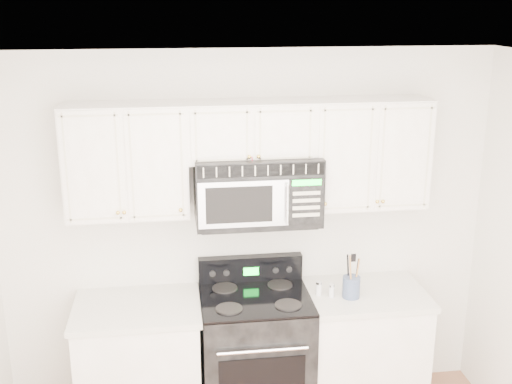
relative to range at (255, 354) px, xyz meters
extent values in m
cube|color=white|center=(-0.01, -1.43, 2.12)|extent=(3.50, 3.50, 0.01)
cube|color=white|center=(-0.01, 0.32, 0.82)|extent=(3.50, 0.01, 2.60)
cube|color=beige|center=(-0.81, 0.00, -0.04)|extent=(0.82, 0.63, 0.88)
cube|color=beige|center=(-0.81, 0.00, 0.42)|extent=(0.86, 0.65, 0.04)
cube|color=beige|center=(0.79, 0.00, -0.04)|extent=(0.82, 0.63, 0.88)
cube|color=beige|center=(0.79, 0.00, 0.42)|extent=(0.86, 0.65, 0.04)
cube|color=black|center=(0.00, -0.01, -0.02)|extent=(0.76, 0.65, 0.92)
cylinder|color=silver|center=(0.00, -0.36, 0.24)|extent=(0.60, 0.02, 0.02)
cube|color=black|center=(0.00, -0.01, 0.44)|extent=(0.76, 0.65, 0.02)
cube|color=black|center=(0.00, 0.28, 0.54)|extent=(0.76, 0.08, 0.20)
cube|color=#08F52C|center=(0.00, 0.23, 0.54)|extent=(0.11, 0.00, 0.06)
cube|color=beige|center=(-0.83, 0.15, 1.41)|extent=(0.80, 0.33, 0.75)
cube|color=beige|center=(0.81, 0.15, 1.41)|extent=(0.80, 0.33, 0.75)
cube|color=beige|center=(-0.01, 0.15, 1.59)|extent=(0.84, 0.33, 0.39)
sphere|color=gold|center=(-0.85, -0.03, 1.12)|extent=(0.03, 0.03, 0.03)
sphere|color=gold|center=(-0.49, -0.03, 1.12)|extent=(0.03, 0.03, 0.03)
sphere|color=gold|center=(0.47, -0.03, 1.12)|extent=(0.03, 0.03, 0.03)
sphere|color=gold|center=(0.83, -0.03, 1.12)|extent=(0.03, 0.03, 0.03)
sphere|color=gold|center=(-0.04, -0.03, 1.46)|extent=(0.03, 0.03, 0.03)
sphere|color=gold|center=(0.02, -0.03, 1.46)|extent=(0.03, 0.03, 0.03)
cylinder|color=red|center=(-0.03, -0.03, 1.40)|extent=(0.01, 0.00, 0.12)
sphere|color=gold|center=(-0.03, -0.03, 1.33)|extent=(0.04, 0.04, 0.04)
cube|color=black|center=(0.03, 0.11, 1.20)|extent=(0.84, 0.42, 0.46)
cube|color=beige|center=(0.03, -0.09, 1.38)|extent=(0.82, 0.01, 0.08)
cube|color=silver|center=(-0.09, -0.10, 1.16)|extent=(0.59, 0.01, 0.31)
cube|color=black|center=(-0.12, -0.11, 1.16)|extent=(0.43, 0.01, 0.24)
cube|color=black|center=(0.32, -0.10, 1.16)|extent=(0.23, 0.01, 0.31)
cube|color=#08F52C|center=(0.32, -0.11, 1.29)|extent=(0.19, 0.00, 0.04)
cylinder|color=silver|center=(0.19, -0.14, 1.16)|extent=(0.02, 0.02, 0.27)
cylinder|color=#424C6E|center=(0.66, -0.07, 0.51)|extent=(0.12, 0.12, 0.15)
cylinder|color=#A36E3A|center=(0.70, -0.07, 0.59)|extent=(0.01, 0.01, 0.26)
cylinder|color=black|center=(0.64, -0.04, 0.60)|extent=(0.01, 0.01, 0.28)
cylinder|color=#A36E3A|center=(0.65, -0.10, 0.61)|extent=(0.01, 0.01, 0.30)
cylinder|color=black|center=(0.70, -0.07, 0.59)|extent=(0.01, 0.01, 0.26)
cylinder|color=silver|center=(0.45, -0.01, 0.48)|extent=(0.04, 0.04, 0.08)
cylinder|color=silver|center=(0.45, -0.01, 0.53)|extent=(0.04, 0.04, 0.02)
cylinder|color=silver|center=(0.53, -0.05, 0.48)|extent=(0.04, 0.04, 0.08)
cylinder|color=silver|center=(0.53, -0.05, 0.52)|extent=(0.04, 0.04, 0.02)
camera|label=1|loc=(-0.54, -4.00, 2.44)|focal=45.00mm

